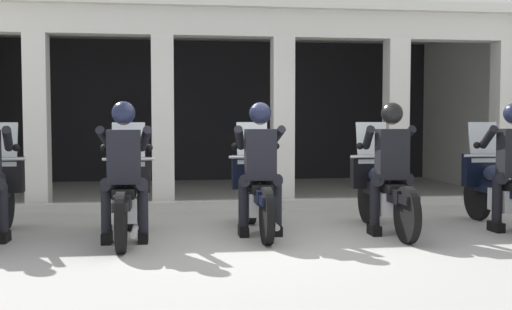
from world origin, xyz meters
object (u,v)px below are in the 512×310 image
motorcycle_left (127,195)px  police_officer_left (124,159)px  motorcycle_center (257,191)px  police_officer_right (391,157)px  motorcycle_right (383,190)px  police_officer_center (260,157)px  motorcycle_far_right (500,188)px

motorcycle_left → police_officer_left: size_ratio=1.29×
police_officer_left → motorcycle_center: 1.70m
police_officer_left → police_officer_right: 3.12m
motorcycle_center → motorcycle_right: bearing=-1.6°
police_officer_center → motorcycle_right: size_ratio=0.78×
police_officer_center → motorcycle_center: bearing=93.5°
police_officer_right → motorcycle_far_right: bearing=12.4°
police_officer_right → motorcycle_far_right: (1.56, 0.30, -0.44)m
police_officer_left → motorcycle_center: bearing=22.5°
police_officer_center → motorcycle_far_right: 3.16m
motorcycle_center → motorcycle_right: (1.56, -0.15, 0.00)m
police_officer_left → motorcycle_far_right: bearing=8.9°
motorcycle_left → motorcycle_center: size_ratio=1.00×
police_officer_right → motorcycle_far_right: size_ratio=0.78×
police_officer_left → motorcycle_center: (1.56, 0.51, -0.44)m
police_officer_left → police_officer_center: 1.58m
police_officer_center → motorcycle_right: bearing=8.8°
motorcycle_left → police_officer_left: 0.52m
motorcycle_center → police_officer_left: bearing=-158.1°
police_officer_left → motorcycle_center: size_ratio=0.78×
police_officer_right → police_officer_center: bearing=176.3°
motorcycle_left → police_officer_center: (1.56, -0.05, 0.44)m
motorcycle_far_right → police_officer_center: bearing=-173.6°
motorcycle_right → motorcycle_left: bearing=-176.8°
police_officer_right → motorcycle_center: bearing=166.3°
police_officer_center → police_officer_right: same height
motorcycle_left → police_officer_left: police_officer_left is taller
police_officer_center → motorcycle_right: (1.56, 0.14, -0.44)m
police_officer_left → motorcycle_right: 3.18m
motorcycle_far_right → motorcycle_center: bearing=-178.8°
motorcycle_center → police_officer_right: 1.68m
police_officer_right → motorcycle_far_right: 1.65m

